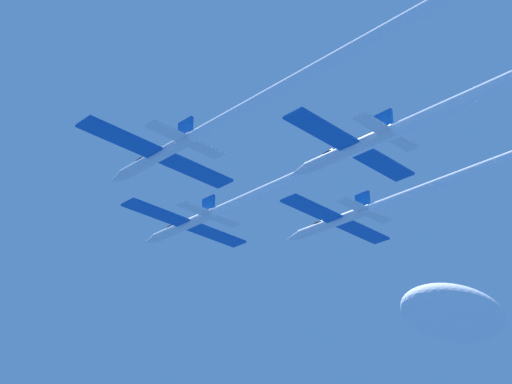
% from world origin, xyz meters
% --- Properties ---
extents(jet_lead, '(16.07, 42.65, 2.66)m').
position_xyz_m(jet_lead, '(0.66, -10.23, 0.53)').
color(jet_lead, silver).
extents(jet_left_wing, '(16.07, 43.30, 2.66)m').
position_xyz_m(jet_left_wing, '(-11.78, -21.41, -0.05)').
color(jet_left_wing, silver).
extents(jet_right_wing, '(16.07, 49.62, 2.66)m').
position_xyz_m(jet_right_wing, '(11.74, -25.44, 0.65)').
color(jet_right_wing, silver).
extents(jet_slot, '(16.07, 49.45, 2.66)m').
position_xyz_m(jet_slot, '(0.13, -36.54, 0.53)').
color(jet_slot, silver).
extents(cloud_wispy, '(21.98, 12.09, 7.69)m').
position_xyz_m(cloud_wispy, '(50.54, -2.86, 0.59)').
color(cloud_wispy, white).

